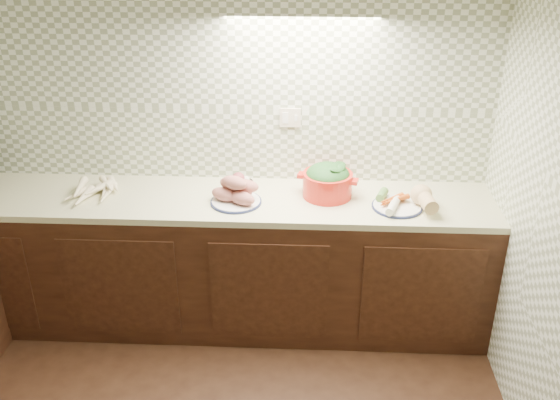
{
  "coord_description": "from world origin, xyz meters",
  "views": [
    {
      "loc": [
        0.67,
        -1.87,
        2.59
      ],
      "look_at": [
        0.51,
        1.25,
        1.02
      ],
      "focal_mm": 40.0,
      "sensor_mm": 36.0,
      "label": 1
    }
  ],
  "objects_px": {
    "sweet_potato_plate": "(236,193)",
    "veg_plate": "(408,199)",
    "dutch_oven": "(328,181)",
    "onion_bowl": "(241,183)",
    "parsnip_pile": "(87,190)"
  },
  "relations": [
    {
      "from": "dutch_oven",
      "to": "onion_bowl",
      "type": "bearing_deg",
      "value": -172.24
    },
    {
      "from": "parsnip_pile",
      "to": "dutch_oven",
      "type": "xyz_separation_m",
      "value": [
        1.47,
        0.06,
        0.07
      ]
    },
    {
      "from": "sweet_potato_plate",
      "to": "veg_plate",
      "type": "height_order",
      "value": "sweet_potato_plate"
    },
    {
      "from": "veg_plate",
      "to": "parsnip_pile",
      "type": "bearing_deg",
      "value": 178.2
    },
    {
      "from": "onion_bowl",
      "to": "dutch_oven",
      "type": "bearing_deg",
      "value": -6.3
    },
    {
      "from": "dutch_oven",
      "to": "veg_plate",
      "type": "distance_m",
      "value": 0.49
    },
    {
      "from": "onion_bowl",
      "to": "dutch_oven",
      "type": "relative_size",
      "value": 0.41
    },
    {
      "from": "sweet_potato_plate",
      "to": "veg_plate",
      "type": "xyz_separation_m",
      "value": [
        1.02,
        -0.01,
        -0.01
      ]
    },
    {
      "from": "veg_plate",
      "to": "dutch_oven",
      "type": "bearing_deg",
      "value": 165.65
    },
    {
      "from": "parsnip_pile",
      "to": "onion_bowl",
      "type": "relative_size",
      "value": 2.81
    },
    {
      "from": "parsnip_pile",
      "to": "veg_plate",
      "type": "bearing_deg",
      "value": -1.8
    },
    {
      "from": "sweet_potato_plate",
      "to": "onion_bowl",
      "type": "distance_m",
      "value": 0.17
    },
    {
      "from": "sweet_potato_plate",
      "to": "dutch_oven",
      "type": "xyz_separation_m",
      "value": [
        0.55,
        0.11,
        0.04
      ]
    },
    {
      "from": "sweet_potato_plate",
      "to": "veg_plate",
      "type": "bearing_deg",
      "value": -0.45
    },
    {
      "from": "sweet_potato_plate",
      "to": "dutch_oven",
      "type": "relative_size",
      "value": 0.84
    }
  ]
}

